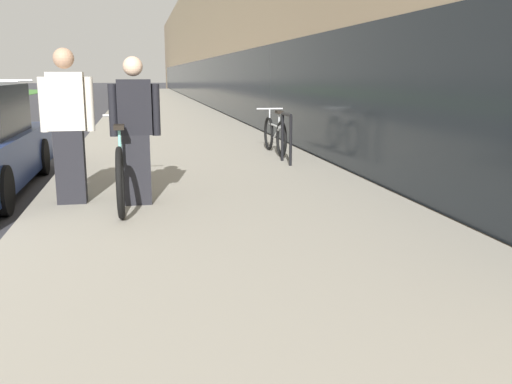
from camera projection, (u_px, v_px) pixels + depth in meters
The scene contains 7 objects.
sidewalk_slab at pixel (160, 110), 25.48m from camera, with size 4.42×70.00×0.16m.
storefront_facade at pixel (277, 41), 33.87m from camera, with size 10.01×70.00×7.11m.
tandem_bicycle at pixel (123, 165), 6.88m from camera, with size 0.52×2.88×0.95m.
person_rider at pixel (135, 131), 6.47m from camera, with size 0.57×0.22×1.67m.
person_bystander at pixel (68, 127), 6.52m from camera, with size 0.60×0.24×1.77m.
bike_rack_hoop at pixel (286, 133), 9.55m from camera, with size 0.05×0.60×0.84m.
cruiser_bike_nearest at pixel (275, 135), 10.76m from camera, with size 0.52×1.71×0.83m.
Camera 1 is at (4.72, -5.04, 1.64)m, focal length 40.00 mm.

